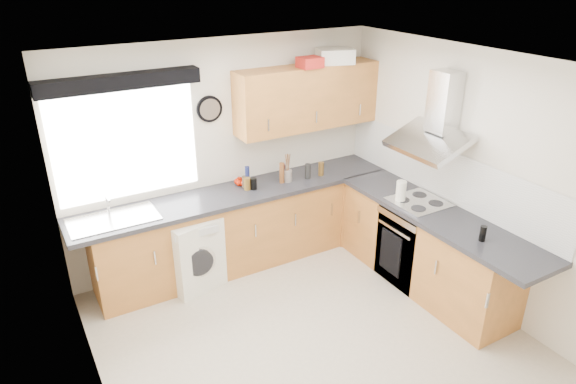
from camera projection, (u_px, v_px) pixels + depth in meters
ground_plane at (311, 338)px, 4.77m from camera, size 3.60×3.60×0.00m
ceiling at (317, 66)px, 3.73m from camera, size 3.60×3.60×0.02m
wall_back at (225, 154)px, 5.67m from camera, size 3.60×0.02×2.50m
wall_front at (489, 349)px, 2.83m from camera, size 3.60×0.02×2.50m
wall_left at (87, 281)px, 3.43m from camera, size 0.02×3.60×2.50m
wall_right at (466, 176)px, 5.07m from camera, size 0.02×3.60×2.50m
window at (126, 144)px, 5.06m from camera, size 1.40×0.02×1.10m
window_blind at (120, 82)px, 4.72m from camera, size 1.50×0.18×0.14m
splashback at (442, 173)px, 5.33m from camera, size 0.01×3.00×0.54m
base_cab_back at (231, 232)px, 5.73m from camera, size 3.00×0.58×0.86m
base_cab_corner at (348, 201)px, 6.46m from camera, size 0.60×0.60×0.86m
base_cab_right at (425, 249)px, 5.40m from camera, size 0.58×2.10×0.86m
worktop_back at (238, 193)px, 5.58m from camera, size 3.60×0.62×0.05m
worktop_right at (440, 216)px, 5.09m from camera, size 0.62×2.42×0.05m
sink at (113, 216)px, 4.95m from camera, size 0.84×0.46×0.10m
oven at (414, 243)px, 5.51m from camera, size 0.56×0.58×0.85m
hob_plate at (419, 202)px, 5.31m from camera, size 0.52×0.52×0.01m
extractor_hood at (436, 121)px, 5.00m from camera, size 0.52×0.78×0.66m
upper_cabinets at (307, 97)px, 5.73m from camera, size 1.70×0.35×0.70m
washing_machine at (190, 251)px, 5.42m from camera, size 0.64×0.63×0.79m
wall_clock at (210, 109)px, 5.34m from camera, size 0.28×0.04×0.28m
casserole at (335, 56)px, 5.67m from camera, size 0.46×0.39×0.16m
storage_box at (310, 62)px, 5.46m from camera, size 0.25×0.21×0.11m
utensil_pot at (288, 176)px, 5.79m from camera, size 0.10×0.10×0.14m
kitchen_roll at (401, 191)px, 5.29m from camera, size 0.13×0.13×0.23m
tomato_cluster at (242, 181)px, 5.73m from camera, size 0.16×0.16×0.07m
jar_0 at (308, 171)px, 5.87m from camera, size 0.07×0.07×0.17m
jar_1 at (283, 172)px, 5.84m from camera, size 0.07×0.07×0.18m
jar_2 at (254, 184)px, 5.60m from camera, size 0.07×0.07×0.13m
jar_3 at (245, 182)px, 5.65m from camera, size 0.08×0.08×0.12m
jar_4 at (247, 176)px, 5.65m from camera, size 0.05×0.05×0.23m
jar_5 at (321, 169)px, 5.95m from camera, size 0.06×0.06×0.16m
jar_6 at (282, 173)px, 5.74m from camera, size 0.06×0.06×0.24m
jar_7 at (247, 184)px, 5.58m from camera, size 0.07×0.07×0.14m
bottle_0 at (483, 233)px, 4.57m from camera, size 0.06×0.06×0.14m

